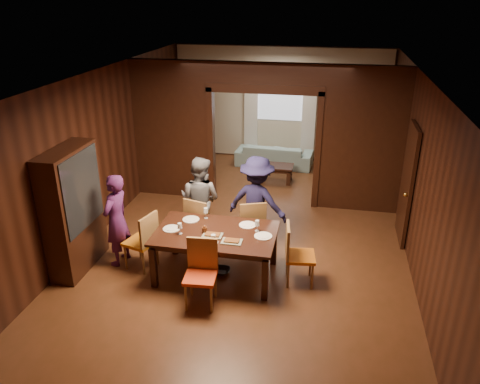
% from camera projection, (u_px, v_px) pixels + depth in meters
% --- Properties ---
extents(floor, '(9.00, 9.00, 0.00)m').
position_uv_depth(floor, '(249.00, 236.00, 8.58)').
color(floor, '#532F17').
rests_on(floor, ground).
extents(ceiling, '(5.50, 9.00, 0.02)m').
position_uv_depth(ceiling, '(251.00, 76.00, 7.43)').
color(ceiling, silver).
rests_on(ceiling, room_walls).
extents(room_walls, '(5.52, 9.01, 2.90)m').
position_uv_depth(room_walls, '(266.00, 129.00, 9.68)').
color(room_walls, black).
rests_on(room_walls, floor).
extents(person_purple, '(0.46, 0.62, 1.54)m').
position_uv_depth(person_purple, '(116.00, 220.00, 7.48)').
color(person_purple, '#4D1D54').
rests_on(person_purple, floor).
extents(person_grey, '(0.89, 0.76, 1.58)m').
position_uv_depth(person_grey, '(200.00, 200.00, 8.14)').
color(person_grey, slate).
rests_on(person_grey, floor).
extents(person_navy, '(1.17, 0.84, 1.64)m').
position_uv_depth(person_navy, '(257.00, 202.00, 8.01)').
color(person_navy, '#1A173B').
rests_on(person_navy, floor).
extents(sofa, '(1.96, 0.86, 0.56)m').
position_uv_depth(sofa, '(274.00, 155.00, 11.94)').
color(sofa, '#92BCBF').
rests_on(sofa, floor).
extents(serving_bowl, '(0.28, 0.28, 0.07)m').
position_uv_depth(serving_bowl, '(221.00, 229.00, 7.16)').
color(serving_bowl, black).
rests_on(serving_bowl, dining_table).
extents(dining_table, '(1.85, 1.15, 0.76)m').
position_uv_depth(dining_table, '(216.00, 254.00, 7.29)').
color(dining_table, black).
rests_on(dining_table, floor).
extents(coffee_table, '(0.80, 0.50, 0.40)m').
position_uv_depth(coffee_table, '(276.00, 173.00, 10.97)').
color(coffee_table, black).
rests_on(coffee_table, floor).
extents(chair_left, '(0.55, 0.55, 0.97)m').
position_uv_depth(chair_left, '(140.00, 240.00, 7.47)').
color(chair_left, orange).
rests_on(chair_left, floor).
extents(chair_right, '(0.50, 0.50, 0.97)m').
position_uv_depth(chair_right, '(300.00, 254.00, 7.06)').
color(chair_right, orange).
rests_on(chair_right, floor).
extents(chair_far_l, '(0.54, 0.54, 0.97)m').
position_uv_depth(chair_far_l, '(202.00, 222.00, 8.04)').
color(chair_far_l, orange).
rests_on(chair_far_l, floor).
extents(chair_far_r, '(0.56, 0.56, 0.97)m').
position_uv_depth(chair_far_r, '(251.00, 225.00, 7.96)').
color(chair_far_r, orange).
rests_on(chair_far_r, floor).
extents(chair_near, '(0.47, 0.47, 0.97)m').
position_uv_depth(chair_near, '(200.00, 275.00, 6.55)').
color(chair_near, red).
rests_on(chair_near, floor).
extents(hutch, '(0.40, 1.20, 2.00)m').
position_uv_depth(hutch, '(73.00, 210.00, 7.29)').
color(hutch, black).
rests_on(hutch, floor).
extents(door_right, '(0.06, 0.90, 2.10)m').
position_uv_depth(door_right, '(407.00, 184.00, 8.13)').
color(door_right, black).
rests_on(door_right, floor).
extents(window_far, '(1.20, 0.03, 1.30)m').
position_uv_depth(window_far, '(280.00, 95.00, 11.90)').
color(window_far, silver).
rests_on(window_far, back_wall).
extents(curtain_left, '(0.35, 0.06, 2.40)m').
position_uv_depth(curtain_left, '(251.00, 111.00, 12.18)').
color(curtain_left, white).
rests_on(curtain_left, back_wall).
extents(curtain_right, '(0.35, 0.06, 2.40)m').
position_uv_depth(curtain_right, '(309.00, 114.00, 11.91)').
color(curtain_right, white).
rests_on(curtain_right, back_wall).
extents(plate_left, '(0.27, 0.27, 0.01)m').
position_uv_depth(plate_left, '(172.00, 229.00, 7.23)').
color(plate_left, silver).
rests_on(plate_left, dining_table).
extents(plate_far_l, '(0.27, 0.27, 0.01)m').
position_uv_depth(plate_far_l, '(191.00, 219.00, 7.52)').
color(plate_far_l, silver).
rests_on(plate_far_l, dining_table).
extents(plate_far_r, '(0.27, 0.27, 0.01)m').
position_uv_depth(plate_far_r, '(248.00, 225.00, 7.34)').
color(plate_far_r, white).
rests_on(plate_far_r, dining_table).
extents(plate_right, '(0.27, 0.27, 0.01)m').
position_uv_depth(plate_right, '(263.00, 236.00, 7.01)').
color(plate_right, white).
rests_on(plate_right, dining_table).
extents(plate_near, '(0.27, 0.27, 0.01)m').
position_uv_depth(plate_near, '(209.00, 243.00, 6.82)').
color(plate_near, silver).
rests_on(plate_near, dining_table).
extents(platter_a, '(0.30, 0.20, 0.04)m').
position_uv_depth(platter_a, '(212.00, 235.00, 7.02)').
color(platter_a, gray).
rests_on(platter_a, dining_table).
extents(platter_b, '(0.30, 0.20, 0.04)m').
position_uv_depth(platter_b, '(232.00, 241.00, 6.85)').
color(platter_b, gray).
rests_on(platter_b, dining_table).
extents(wineglass_left, '(0.08, 0.08, 0.18)m').
position_uv_depth(wineglass_left, '(180.00, 229.00, 7.05)').
color(wineglass_left, white).
rests_on(wineglass_left, dining_table).
extents(wineglass_far, '(0.08, 0.08, 0.18)m').
position_uv_depth(wineglass_far, '(206.00, 213.00, 7.54)').
color(wineglass_far, silver).
rests_on(wineglass_far, dining_table).
extents(wineglass_right, '(0.08, 0.08, 0.18)m').
position_uv_depth(wineglass_right, '(257.00, 226.00, 7.13)').
color(wineglass_right, white).
rests_on(wineglass_right, dining_table).
extents(tumbler, '(0.07, 0.07, 0.14)m').
position_uv_depth(tumbler, '(213.00, 239.00, 6.80)').
color(tumbler, white).
rests_on(tumbler, dining_table).
extents(condiment_jar, '(0.08, 0.08, 0.11)m').
position_uv_depth(condiment_jar, '(205.00, 229.00, 7.11)').
color(condiment_jar, '#4D2612').
rests_on(condiment_jar, dining_table).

